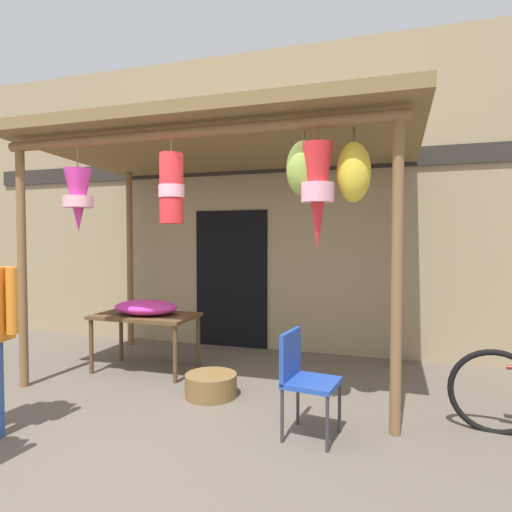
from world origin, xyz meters
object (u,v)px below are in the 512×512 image
object	(u,v)px
display_table	(146,321)
wicker_basket_by_table	(211,385)
folding_chair	(303,374)
flower_heap_on_table	(147,307)

from	to	relation	value
display_table	wicker_basket_by_table	world-z (taller)	display_table
folding_chair	flower_heap_on_table	bearing A→B (deg)	152.31
display_table	folding_chair	distance (m)	2.42
flower_heap_on_table	folding_chair	distance (m)	2.39
flower_heap_on_table	folding_chair	bearing A→B (deg)	-27.69
display_table	wicker_basket_by_table	distance (m)	1.31
folding_chair	wicker_basket_by_table	distance (m)	1.26
display_table	folding_chair	size ratio (longest dim) A/B	1.43
display_table	folding_chair	bearing A→B (deg)	-27.78
display_table	wicker_basket_by_table	size ratio (longest dim) A/B	2.31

